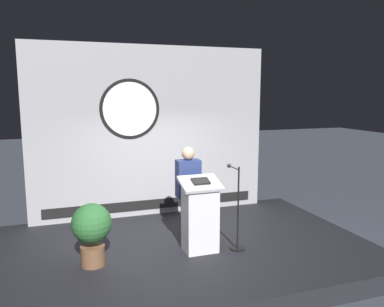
# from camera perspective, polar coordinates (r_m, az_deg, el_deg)

# --- Properties ---
(ground_plane) EXTENTS (40.00, 40.00, 0.00)m
(ground_plane) POSITION_cam_1_polar(r_m,az_deg,el_deg) (6.81, -1.99, -15.75)
(ground_plane) COLOR #383D47
(stage_platform) EXTENTS (6.40, 4.00, 0.30)m
(stage_platform) POSITION_cam_1_polar(r_m,az_deg,el_deg) (6.75, -2.00, -14.60)
(stage_platform) COLOR black
(stage_platform) RESTS_ON ground
(banner_display) EXTENTS (4.94, 0.12, 3.50)m
(banner_display) POSITION_cam_1_polar(r_m,az_deg,el_deg) (8.01, -6.04, 3.18)
(banner_display) COLOR #9E9EA3
(banner_display) RESTS_ON stage_platform
(podium) EXTENTS (0.64, 0.49, 1.22)m
(podium) POSITION_cam_1_polar(r_m,az_deg,el_deg) (6.28, 1.20, -9.20)
(podium) COLOR silver
(podium) RESTS_ON stage_platform
(speaker_person) EXTENTS (0.40, 0.26, 1.65)m
(speaker_person) POSITION_cam_1_polar(r_m,az_deg,el_deg) (6.63, -0.56, -5.95)
(speaker_person) COLOR black
(speaker_person) RESTS_ON stage_platform
(microphone_stand) EXTENTS (0.24, 0.53, 1.38)m
(microphone_stand) POSITION_cam_1_polar(r_m,az_deg,el_deg) (6.46, 6.59, -9.76)
(microphone_stand) COLOR black
(microphone_stand) RESTS_ON stage_platform
(potted_plant) EXTENTS (0.59, 0.59, 0.94)m
(potted_plant) POSITION_cam_1_polar(r_m,az_deg,el_deg) (5.97, -14.61, -10.68)
(potted_plant) COLOR brown
(potted_plant) RESTS_ON stage_platform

